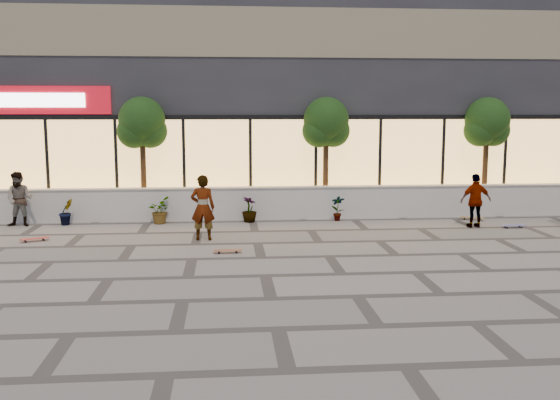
{
  "coord_description": "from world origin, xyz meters",
  "views": [
    {
      "loc": [
        -0.79,
        -12.82,
        3.47
      ],
      "look_at": [
        0.5,
        2.22,
        1.3
      ],
      "focal_mm": 40.0,
      "sensor_mm": 36.0,
      "label": 1
    }
  ],
  "objects": [
    {
      "name": "skater_left",
      "position": [
        -7.01,
        6.3,
        0.83
      ],
      "size": [
        0.85,
        0.69,
        1.65
      ],
      "primitive_type": "imported",
      "rotation": [
        0.0,
        0.0,
        -0.09
      ],
      "color": "tan",
      "rests_on": "ground"
    },
    {
      "name": "shrub_c",
      "position": [
        -2.9,
        6.45,
        0.41
      ],
      "size": [
        0.68,
        0.77,
        0.81
      ],
      "primitive_type": "imported",
      "rotation": [
        0.0,
        0.0,
        1.64
      ],
      "color": "#153510",
      "rests_on": "ground"
    },
    {
      "name": "planter_wall",
      "position": [
        0.0,
        7.0,
        0.52
      ],
      "size": [
        22.0,
        0.42,
        1.04
      ],
      "color": "silver",
      "rests_on": "ground"
    },
    {
      "name": "retail_building",
      "position": [
        -0.0,
        12.49,
        4.25
      ],
      "size": [
        24.0,
        9.17,
        8.5
      ],
      "color": "#27262C",
      "rests_on": "ground"
    },
    {
      "name": "skateboard_left",
      "position": [
        -5.95,
        4.02,
        0.07
      ],
      "size": [
        0.74,
        0.48,
        0.09
      ],
      "rotation": [
        0.0,
        0.0,
        0.44
      ],
      "color": "red",
      "rests_on": "ground"
    },
    {
      "name": "skater_right_near",
      "position": [
        6.6,
        4.99,
        0.81
      ],
      "size": [
        0.97,
        0.45,
        1.61
      ],
      "primitive_type": "imported",
      "rotation": [
        0.0,
        0.0,
        3.2
      ],
      "color": "silver",
      "rests_on": "ground"
    },
    {
      "name": "shrub_b",
      "position": [
        -5.7,
        6.45,
        0.41
      ],
      "size": [
        0.57,
        0.57,
        0.81
      ],
      "primitive_type": "imported",
      "rotation": [
        0.0,
        0.0,
        0.82
      ],
      "color": "#153510",
      "rests_on": "ground"
    },
    {
      "name": "skateboard_center",
      "position": [
        -0.8,
        2.18,
        0.07
      ],
      "size": [
        0.7,
        0.21,
        0.08
      ],
      "rotation": [
        0.0,
        0.0,
        0.05
      ],
      "color": "brown",
      "rests_on": "ground"
    },
    {
      "name": "tree_east",
      "position": [
        8.0,
        7.7,
        2.99
      ],
      "size": [
        1.6,
        1.5,
        3.92
      ],
      "color": "#402817",
      "rests_on": "ground"
    },
    {
      "name": "skater_center",
      "position": [
        -1.45,
        3.83,
        0.89
      ],
      "size": [
        0.67,
        0.47,
        1.77
      ],
      "primitive_type": "imported",
      "rotation": [
        0.0,
        0.0,
        3.08
      ],
      "color": "silver",
      "rests_on": "ground"
    },
    {
      "name": "shrub_e",
      "position": [
        2.7,
        6.45,
        0.41
      ],
      "size": [
        0.46,
        0.35,
        0.81
      ],
      "primitive_type": "imported",
      "rotation": [
        0.0,
        0.0,
        3.28
      ],
      "color": "#153510",
      "rests_on": "ground"
    },
    {
      "name": "shrub_d",
      "position": [
        -0.1,
        6.45,
        0.41
      ],
      "size": [
        0.64,
        0.64,
        0.81
      ],
      "primitive_type": "imported",
      "rotation": [
        0.0,
        0.0,
        2.46
      ],
      "color": "#153510",
      "rests_on": "ground"
    },
    {
      "name": "skateboard_right_far",
      "position": [
        7.71,
        4.77,
        0.07
      ],
      "size": [
        0.75,
        0.22,
        0.09
      ],
      "rotation": [
        0.0,
        0.0,
        0.05
      ],
      "color": "#56579F",
      "rests_on": "ground"
    },
    {
      "name": "tree_mideast",
      "position": [
        2.5,
        7.7,
        2.99
      ],
      "size": [
        1.6,
        1.5,
        3.92
      ],
      "color": "#402817",
      "rests_on": "ground"
    },
    {
      "name": "ground",
      "position": [
        0.0,
        0.0,
        0.0
      ],
      "size": [
        80.0,
        80.0,
        0.0
      ],
      "primitive_type": "plane",
      "color": "gray",
      "rests_on": "ground"
    },
    {
      "name": "skateboard_right_near",
      "position": [
        7.0,
        6.2,
        0.07
      ],
      "size": [
        0.76,
        0.48,
        0.09
      ],
      "rotation": [
        0.0,
        0.0,
        -0.43
      ],
      "color": "olive",
      "rests_on": "ground"
    },
    {
      "name": "tree_midwest",
      "position": [
        -3.5,
        7.7,
        2.99
      ],
      "size": [
        1.6,
        1.5,
        3.92
      ],
      "color": "#402817",
      "rests_on": "ground"
    }
  ]
}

